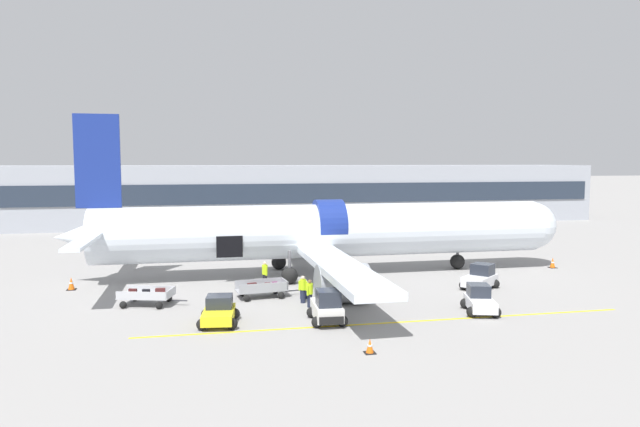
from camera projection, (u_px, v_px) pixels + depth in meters
The scene contains 18 objects.
ground_plane at pixel (305, 284), 37.34m from camera, with size 500.00×500.00×0.00m, color gray.
apron_marking_line at pixel (393, 323), 28.36m from camera, with size 25.19×0.38×0.01m.
terminal_strip at pixel (252, 194), 73.87m from camera, with size 91.63×10.95×7.51m.
airplane at pixel (322, 232), 40.17m from camera, with size 35.86×31.86×11.04m.
baggage_tug_lead at pixel (480, 278), 35.92m from camera, with size 2.89×2.73×1.55m.
baggage_tug_mid at pixel (327, 308), 28.27m from camera, with size 1.90×2.83×1.74m.
baggage_tug_rear at pixel (219, 312), 28.13m from camera, with size 2.18×2.99×1.34m.
baggage_tug_spare at pixel (480, 301), 30.26m from camera, with size 2.21×2.98×1.44m.
baggage_cart_loading at pixel (263, 289), 33.61m from camera, with size 3.90×2.04×0.98m.
baggage_cart_queued at pixel (148, 297), 31.79m from camera, with size 3.84×2.51×0.97m.
ground_crew_loader_a at pixel (303, 289), 32.28m from camera, with size 0.52×0.48×1.55m.
ground_crew_loader_b at pixel (310, 293), 31.29m from camera, with size 0.49×0.49×1.54m.
ground_crew_driver at pixel (265, 273), 36.56m from camera, with size 0.47×0.56×1.61m.
suitcase_on_tarmac_upright at pixel (304, 293), 33.19m from camera, with size 0.42×0.37×0.79m.
safety_cone_nose at pixel (553, 263), 43.01m from camera, with size 0.55×0.55×0.77m.
safety_cone_engine_left at pixel (370, 347), 23.81m from camera, with size 0.47×0.47×0.61m.
safety_cone_wingtip at pixel (375, 294), 33.27m from camera, with size 0.58×0.58×0.62m.
safety_cone_tail at pixel (71, 284), 35.61m from camera, with size 0.55×0.55×0.80m.
Camera 1 is at (-6.66, -36.17, 7.99)m, focal length 32.00 mm.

